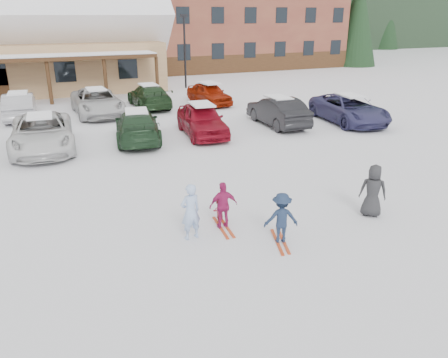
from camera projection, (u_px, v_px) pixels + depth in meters
name	position (u px, v px, depth m)	size (l,w,h in m)	color
ground	(228.00, 225.00, 12.30)	(160.00, 160.00, 0.00)	white
lamp_post	(185.00, 47.00, 34.17)	(0.50, 0.25, 5.60)	black
conifer_1	(359.00, 8.00, 48.66)	(4.84, 4.84, 11.22)	black
conifer_3	(123.00, 19.00, 50.54)	(3.96, 3.96, 9.18)	black
conifer_4	(317.00, 7.00, 62.07)	(5.06, 5.06, 11.73)	black
adult_skier	(190.00, 212.00, 11.32)	(0.56, 0.37, 1.54)	#9FBBE9
toddler_red	(218.00, 210.00, 12.37)	(0.36, 0.28, 0.75)	#B83947
child_navy	(281.00, 218.00, 11.16)	(0.88, 0.51, 1.37)	#192842
skis_child_navy	(280.00, 241.00, 11.40)	(0.20, 1.40, 0.03)	#B23B19
child_magenta	(223.00, 205.00, 11.93)	(0.79, 0.33, 1.35)	#A71E5B
skis_child_magenta	(223.00, 227.00, 12.16)	(0.20, 1.40, 0.03)	#B23B19
bystander_dark	(373.00, 191.00, 12.63)	(0.76, 0.50, 1.56)	#27282A
parked_car_2	(42.00, 133.00, 18.89)	(2.55, 5.52, 1.53)	silver
parked_car_3	(137.00, 126.00, 20.30)	(1.98, 4.87, 1.41)	#1F3B22
parked_car_4	(202.00, 120.00, 21.23)	(1.82, 4.53, 1.54)	maroon
parked_car_5	(278.00, 111.00, 23.12)	(1.60, 4.60, 1.52)	black
parked_car_6	(349.00, 109.00, 23.76)	(2.48, 5.38, 1.49)	navy
parked_car_9	(20.00, 106.00, 24.56)	(1.56, 4.49, 1.48)	#ABAAAF
parked_car_10	(97.00, 102.00, 25.60)	(2.53, 5.49, 1.53)	silver
parked_car_11	(149.00, 96.00, 27.66)	(2.01, 4.96, 1.44)	#1D371C
parked_car_12	(209.00, 94.00, 28.64)	(1.66, 4.13, 1.41)	#961E08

